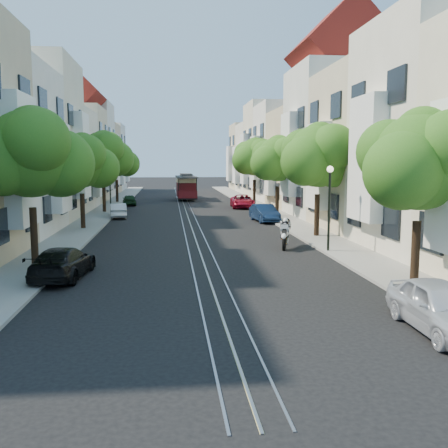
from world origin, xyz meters
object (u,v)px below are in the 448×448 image
object	(u,v)px
tree_e_a	(422,164)
parked_car_e_mid	(264,213)
tree_w_b	(82,163)
sportbike_rider	(285,231)
lamp_west	(110,182)
tree_e_b	(319,157)
parked_car_e_far	(242,201)
tree_w_a	(32,156)
tree_w_d	(117,161)
tree_e_c	(278,160)
cable_car	(186,186)
parked_car_w_far	(129,200)
parked_car_w_near	(63,263)
parked_car_e_near	(441,307)
tree_w_c	(103,155)
tree_e_d	(255,158)
lamp_east	(329,195)
parked_car_w_mid	(118,211)

from	to	relation	value
tree_e_a	parked_car_e_mid	xyz separation A→B (m)	(-1.66, 20.10, -3.74)
tree_w_b	sportbike_rider	world-z (taller)	tree_w_b
tree_w_b	parked_car_e_mid	size ratio (longest dim) A/B	1.58
lamp_west	tree_w_b	bearing A→B (deg)	-95.97
tree_e_b	parked_car_e_far	world-z (taller)	tree_e_b
tree_w_a	tree_w_d	world-z (taller)	tree_w_a
tree_w_b	parked_car_e_far	size ratio (longest dim) A/B	1.35
tree_e_c	tree_w_b	size ratio (longest dim) A/B	1.04
tree_e_b	sportbike_rider	distance (m)	5.89
tree_w_b	cable_car	bearing A→B (deg)	73.55
tree_e_b	parked_car_w_far	xyz separation A→B (m)	(-12.86, 23.49, -4.17)
tree_w_b	parked_car_w_near	size ratio (longest dim) A/B	1.49
parked_car_e_mid	parked_car_w_far	xyz separation A→B (m)	(-11.20, 15.38, -0.09)
tree_e_a	tree_e_b	world-z (taller)	tree_e_b
tree_w_a	parked_car_w_near	distance (m)	4.90
cable_car	lamp_west	bearing A→B (deg)	-112.05
tree_e_a	tree_w_a	bearing A→B (deg)	160.85
parked_car_e_near	tree_w_a	bearing A→B (deg)	144.57
parked_car_e_mid	cable_car	bearing A→B (deg)	96.65
cable_car	parked_car_e_far	bearing A→B (deg)	-67.16
tree_w_c	tree_e_c	bearing A→B (deg)	-19.15
sportbike_rider	parked_car_e_near	size ratio (longest dim) A/B	0.52
tree_w_d	tree_e_d	bearing A→B (deg)	-19.15
tree_e_a	tree_e_c	size ratio (longest dim) A/B	0.96
tree_e_c	lamp_east	distance (m)	16.10
tree_e_a	tree_w_d	bearing A→B (deg)	110.27
tree_w_a	lamp_east	bearing A→B (deg)	8.57
tree_w_c	lamp_east	distance (m)	25.01
tree_w_a	lamp_west	distance (m)	20.13
tree_w_c	parked_car_w_far	size ratio (longest dim) A/B	2.13
tree_e_c	parked_car_e_mid	size ratio (longest dim) A/B	1.64
cable_car	parked_car_w_mid	xyz separation A→B (m)	(-6.10, -18.90, -1.09)
tree_e_c	parked_car_e_near	xyz separation A→B (m)	(-1.66, -27.54, -3.91)
tree_w_c	parked_car_e_mid	world-z (taller)	tree_w_c
lamp_east	parked_car_e_far	size ratio (longest dim) A/B	0.90
tree_e_c	cable_car	distance (m)	21.20
cable_car	tree_w_d	bearing A→B (deg)	-154.29
parked_car_e_near	parked_car_w_mid	xyz separation A→B (m)	(-11.20, 28.52, -0.10)
parked_car_e_mid	parked_car_w_far	bearing A→B (deg)	120.09
lamp_east	tree_e_b	bearing A→B (deg)	79.07
tree_e_c	parked_car_w_near	world-z (taller)	tree_e_c
tree_e_b	lamp_east	distance (m)	5.41
lamp_east	parked_car_w_far	xyz separation A→B (m)	(-11.90, 28.46, -2.28)
lamp_east	parked_car_w_mid	distance (m)	20.84
tree_e_c	tree_w_d	xyz separation A→B (m)	(-14.40, 16.00, 0.00)
tree_e_a	tree_w_d	xyz separation A→B (m)	(-14.40, 39.00, 0.20)
sportbike_rider	parked_car_w_far	world-z (taller)	sportbike_rider
tree_w_d	parked_car_w_far	size ratio (longest dim) A/B	1.96
tree_e_d	tree_w_d	bearing A→B (deg)	160.85
tree_w_a	tree_w_d	bearing A→B (deg)	90.00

